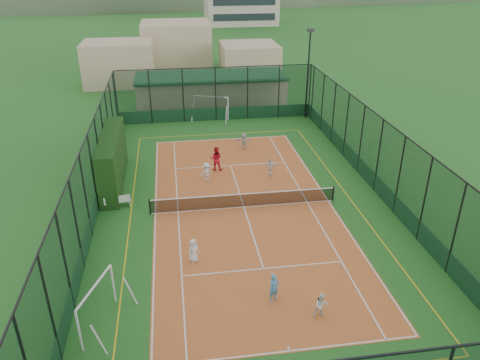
# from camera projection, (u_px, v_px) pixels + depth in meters

# --- Properties ---
(ground) EXTENTS (300.00, 300.00, 0.00)m
(ground) POSITION_uv_depth(u_px,v_px,m) (244.00, 207.00, 29.35)
(ground) COLOR #265D20
(ground) RESTS_ON ground
(court_slab) EXTENTS (11.17, 23.97, 0.01)m
(court_slab) POSITION_uv_depth(u_px,v_px,m) (244.00, 207.00, 29.35)
(court_slab) COLOR #AB5526
(court_slab) RESTS_ON ground
(tennis_net) EXTENTS (11.67, 0.12, 1.06)m
(tennis_net) POSITION_uv_depth(u_px,v_px,m) (244.00, 200.00, 29.12)
(tennis_net) COLOR black
(tennis_net) RESTS_ON ground
(perimeter_fence) EXTENTS (18.12, 34.12, 5.00)m
(perimeter_fence) POSITION_uv_depth(u_px,v_px,m) (244.00, 171.00, 28.25)
(perimeter_fence) COLOR black
(perimeter_fence) RESTS_ON ground
(floodlight_ne) EXTENTS (0.60, 0.26, 8.25)m
(floodlight_ne) POSITION_uv_depth(u_px,v_px,m) (308.00, 75.00, 43.40)
(floodlight_ne) COLOR black
(floodlight_ne) RESTS_ON ground
(clubhouse) EXTENTS (15.20, 7.20, 3.15)m
(clubhouse) POSITION_uv_depth(u_px,v_px,m) (211.00, 90.00, 48.18)
(clubhouse) COLOR tan
(clubhouse) RESTS_ON ground
(hedge_left) EXTENTS (1.19, 7.95, 3.48)m
(hedge_left) POSITION_uv_depth(u_px,v_px,m) (112.00, 159.00, 31.72)
(hedge_left) COLOR black
(hedge_left) RESTS_ON ground
(white_bench) EXTENTS (1.68, 0.75, 0.91)m
(white_bench) POSITION_uv_depth(u_px,v_px,m) (118.00, 201.00, 29.12)
(white_bench) COLOR white
(white_bench) RESTS_ON ground
(futsal_goal_near) EXTENTS (3.23, 1.93, 2.01)m
(futsal_goal_near) POSITION_uv_depth(u_px,v_px,m) (97.00, 306.00, 19.74)
(futsal_goal_near) COLOR white
(futsal_goal_near) RESTS_ON ground
(futsal_goal_far) EXTENTS (3.51, 1.99, 2.18)m
(futsal_goal_far) POSITION_uv_depth(u_px,v_px,m) (211.00, 108.00, 44.29)
(futsal_goal_far) COLOR white
(futsal_goal_far) RESTS_ON ground
(child_near_left) EXTENTS (0.76, 0.67, 1.31)m
(child_near_left) POSITION_uv_depth(u_px,v_px,m) (193.00, 250.00, 23.96)
(child_near_left) COLOR white
(child_near_left) RESTS_ON court_slab
(child_near_mid) EXTENTS (0.62, 0.55, 1.43)m
(child_near_mid) POSITION_uv_depth(u_px,v_px,m) (274.00, 288.00, 21.22)
(child_near_mid) COLOR #4995CF
(child_near_mid) RESTS_ON court_slab
(child_near_right) EXTENTS (0.63, 0.50, 1.24)m
(child_near_right) POSITION_uv_depth(u_px,v_px,m) (321.00, 305.00, 20.30)
(child_near_right) COLOR white
(child_near_right) RESTS_ON court_slab
(child_far_left) EXTENTS (1.02, 0.82, 1.38)m
(child_far_left) POSITION_uv_depth(u_px,v_px,m) (207.00, 172.00, 32.35)
(child_far_left) COLOR silver
(child_far_left) RESTS_ON court_slab
(child_far_right) EXTENTS (0.85, 0.64, 1.34)m
(child_far_right) POSITION_uv_depth(u_px,v_px,m) (270.00, 168.00, 33.09)
(child_far_right) COLOR white
(child_far_right) RESTS_ON court_slab
(child_far_back) EXTENTS (1.27, 0.51, 1.33)m
(child_far_back) POSITION_uv_depth(u_px,v_px,m) (244.00, 141.00, 37.72)
(child_far_back) COLOR silver
(child_far_back) RESTS_ON court_slab
(coach) EXTENTS (0.99, 0.83, 1.81)m
(coach) POSITION_uv_depth(u_px,v_px,m) (216.00, 159.00, 33.92)
(coach) COLOR red
(coach) RESTS_ON court_slab
(tennis_balls) EXTENTS (2.31, 1.27, 0.07)m
(tennis_balls) POSITION_uv_depth(u_px,v_px,m) (253.00, 196.00, 30.62)
(tennis_balls) COLOR #CCE033
(tennis_balls) RESTS_ON court_slab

